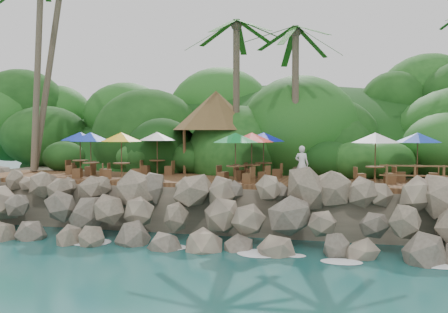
# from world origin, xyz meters

# --- Properties ---
(ground) EXTENTS (140.00, 140.00, 0.00)m
(ground) POSITION_xyz_m (0.00, 0.00, 0.00)
(ground) COLOR #19514F
(ground) RESTS_ON ground
(land_base) EXTENTS (32.00, 25.20, 2.10)m
(land_base) POSITION_xyz_m (0.00, 16.00, 1.05)
(land_base) COLOR gray
(land_base) RESTS_ON ground
(jungle_hill) EXTENTS (44.80, 28.00, 15.40)m
(jungle_hill) POSITION_xyz_m (0.00, 23.50, 0.00)
(jungle_hill) COLOR #143811
(jungle_hill) RESTS_ON ground
(seawall) EXTENTS (29.00, 4.00, 2.30)m
(seawall) POSITION_xyz_m (0.00, 2.00, 1.15)
(seawall) COLOR gray
(seawall) RESTS_ON ground
(terrace) EXTENTS (26.00, 5.00, 0.20)m
(terrace) POSITION_xyz_m (0.00, 6.00, 2.20)
(terrace) COLOR brown
(terrace) RESTS_ON land_base
(jungle_foliage) EXTENTS (44.00, 16.00, 12.00)m
(jungle_foliage) POSITION_xyz_m (0.00, 15.00, 0.00)
(jungle_foliage) COLOR #143811
(jungle_foliage) RESTS_ON ground
(foam_line) EXTENTS (25.20, 0.80, 0.06)m
(foam_line) POSITION_xyz_m (0.00, 0.30, 0.03)
(foam_line) COLOR white
(foam_line) RESTS_ON ground
(palapa) EXTENTS (4.90, 4.90, 4.60)m
(palapa) POSITION_xyz_m (-1.41, 9.61, 5.79)
(palapa) COLOR brown
(palapa) RESTS_ON ground
(dining_clusters) EXTENTS (22.04, 5.31, 2.29)m
(dining_clusters) POSITION_xyz_m (0.84, 5.78, 4.20)
(dining_clusters) COLOR brown
(dining_clusters) RESTS_ON terrace
(waiter) EXTENTS (0.68, 0.50, 1.70)m
(waiter) POSITION_xyz_m (3.93, 4.93, 3.15)
(waiter) COLOR silver
(waiter) RESTS_ON terrace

